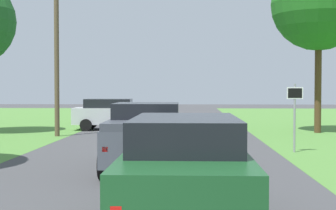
{
  "coord_description": "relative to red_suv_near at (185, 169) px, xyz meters",
  "views": [
    {
      "loc": [
        1.36,
        -3.07,
        2.39
      ],
      "look_at": [
        0.53,
        16.68,
        1.74
      ],
      "focal_mm": 53.55,
      "sensor_mm": 36.0,
      "label": 1
    }
  ],
  "objects": [
    {
      "name": "crossing_suv_far",
      "position": [
        -4.43,
        20.18,
        -0.06
      ],
      "size": [
        4.45,
        2.16,
        1.79
      ],
      "color": "silver",
      "rests_on": "ground_plane"
    },
    {
      "name": "red_suv_near",
      "position": [
        0.0,
        0.0,
        0.0
      ],
      "size": [
        2.3,
        5.0,
        1.89
      ],
      "color": "#194C23",
      "rests_on": "ground_plane"
    },
    {
      "name": "ground_plane",
      "position": [
        -1.3,
        6.57,
        -1.01
      ],
      "size": [
        120.0,
        120.0,
        0.0
      ],
      "primitive_type": "plane",
      "color": "#424244"
    },
    {
      "name": "oak_tree_right",
      "position": [
        6.99,
        18.69,
        5.94
      ],
      "size": [
        5.09,
        5.09,
        9.51
      ],
      "color": "#4C351E",
      "rests_on": "ground_plane"
    },
    {
      "name": "pickup_truck_lead",
      "position": [
        -1.16,
        6.0,
        0.0
      ],
      "size": [
        2.38,
        5.37,
        1.97
      ],
      "color": "#4C515B",
      "rests_on": "ground_plane"
    },
    {
      "name": "traffic_light",
      "position": [
        -4.88,
        16.16,
        4.77
      ],
      "size": [
        7.11,
        0.4,
        8.91
      ],
      "color": "brown",
      "rests_on": "ground_plane"
    },
    {
      "name": "keep_moving_sign",
      "position": [
        4.0,
        10.28,
        0.64
      ],
      "size": [
        0.6,
        0.09,
        2.57
      ],
      "color": "gray",
      "rests_on": "ground_plane"
    }
  ]
}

